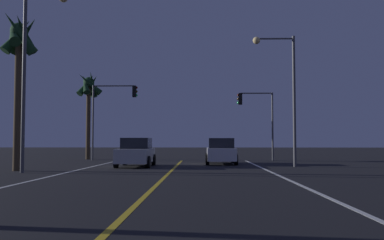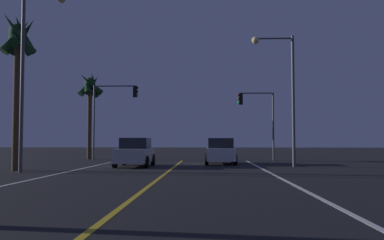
% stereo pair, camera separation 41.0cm
% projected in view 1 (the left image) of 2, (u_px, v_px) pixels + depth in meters
% --- Properties ---
extents(lane_edge_right, '(0.16, 38.54, 0.01)m').
position_uv_depth(lane_edge_right, '(311.00, 190.00, 12.82)').
color(lane_edge_right, silver).
rests_on(lane_edge_right, ground).
extents(lane_center_divider, '(0.16, 38.54, 0.01)m').
position_uv_depth(lane_center_divider, '(152.00, 190.00, 12.94)').
color(lane_center_divider, gold).
rests_on(lane_center_divider, ground).
extents(car_oncoming, '(2.02, 4.30, 1.70)m').
position_uv_depth(car_oncoming, '(136.00, 153.00, 24.80)').
color(car_oncoming, black).
rests_on(car_oncoming, ground).
extents(car_ahead_far, '(2.02, 4.30, 1.70)m').
position_uv_depth(car_ahead_far, '(221.00, 152.00, 27.53)').
color(car_ahead_far, black).
rests_on(car_ahead_far, ground).
extents(traffic_light_near_right, '(2.84, 0.36, 5.33)m').
position_uv_depth(traffic_light_near_right, '(255.00, 110.00, 32.74)').
color(traffic_light_near_right, '#4C4C51').
rests_on(traffic_light_near_right, ground).
extents(traffic_light_near_left, '(3.61, 0.36, 5.94)m').
position_uv_depth(traffic_light_near_left, '(114.00, 104.00, 33.03)').
color(traffic_light_near_left, '#4C4C51').
rests_on(traffic_light_near_left, ground).
extents(street_lamp_left_mid, '(2.16, 0.44, 8.69)m').
position_uv_depth(street_lamp_left_mid, '(34.00, 59.00, 20.06)').
color(street_lamp_left_mid, '#4C4C51').
rests_on(street_lamp_left_mid, ground).
extents(street_lamp_right_far, '(2.50, 0.44, 7.74)m').
position_uv_depth(street_lamp_right_far, '(284.00, 83.00, 24.63)').
color(street_lamp_right_far, '#4C4C51').
rests_on(street_lamp_right_far, ground).
extents(palm_tree_left_mid, '(2.18, 2.10, 8.13)m').
position_uv_depth(palm_tree_left_mid, '(19.00, 46.00, 21.43)').
color(palm_tree_left_mid, '#473826').
rests_on(palm_tree_left_mid, ground).
extents(palm_tree_left_far, '(2.23, 2.13, 7.35)m').
position_uv_depth(palm_tree_left_far, '(89.00, 90.00, 34.78)').
color(palm_tree_left_far, '#473826').
rests_on(palm_tree_left_far, ground).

